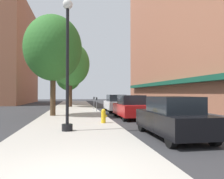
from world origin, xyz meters
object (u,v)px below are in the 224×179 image
lamppost (67,62)px  fire_hydrant (104,116)px  car_black (172,118)px  car_white (116,103)px  parking_meter_near (94,101)px  tree_mid (53,48)px  tree_far (68,76)px  parking_meter_far (97,103)px  car_red (131,107)px  tree_near (71,64)px

lamppost → fire_hydrant: (1.93, 2.33, -2.68)m
car_black → car_white: 12.54m
lamppost → parking_meter_near: (2.28, 12.88, -2.25)m
tree_mid → tree_far: tree_mid is taller
tree_mid → parking_meter_far: bearing=39.8°
lamppost → fire_hydrant: lamppost is taller
lamppost → car_red: bearing=50.8°
parking_meter_far → tree_near: tree_near is taller
car_black → car_red: (0.00, 6.82, 0.00)m
tree_near → car_black: tree_near is taller
car_white → tree_mid: bearing=-145.6°
lamppost → car_black: size_ratio=1.37×
lamppost → tree_far: tree_far is taller
parking_meter_near → parking_meter_far: 2.85m
tree_near → lamppost: bearing=-89.3°
car_white → tree_near: bearing=122.2°
parking_meter_far → tree_far: 13.00m
lamppost → parking_meter_near: size_ratio=4.50×
parking_meter_near → tree_mid: 8.06m
parking_meter_far → car_white: size_ratio=0.30×
fire_hydrant → car_black: size_ratio=0.18×
lamppost → car_white: size_ratio=1.37×
fire_hydrant → parking_meter_far: (0.35, 7.70, 0.43)m
car_red → car_black: bearing=-89.2°
parking_meter_far → tree_mid: tree_mid is taller
tree_far → car_red: 18.08m
car_red → fire_hydrant: bearing=-128.0°
tree_near → tree_far: bearing=95.1°
fire_hydrant → car_red: car_red is taller
fire_hydrant → tree_near: bearing=97.9°
tree_near → parking_meter_near: bearing=-63.1°
tree_far → car_red: bearing=-74.1°
lamppost → tree_near: bearing=90.7°
parking_meter_near → car_red: 7.93m
car_red → tree_far: bearing=106.7°
car_black → car_red: bearing=91.0°
parking_meter_far → car_white: 2.14m
tree_near → car_black: bearing=-77.1°
car_red → car_white: size_ratio=1.00×
lamppost → tree_mid: (-1.31, 7.04, 1.99)m
parking_meter_far → car_red: bearing=-68.1°
car_black → car_red: size_ratio=1.00×
parking_meter_near → car_black: car_black is taller
parking_meter_far → tree_far: tree_far is taller
lamppost → tree_near: 17.98m
tree_far → fire_hydrant: bearing=-82.7°
car_white → fire_hydrant: bearing=-105.6°
parking_meter_far → fire_hydrant: bearing=-92.6°
tree_mid → car_white: bearing=34.9°
car_red → lamppost: bearing=-128.4°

